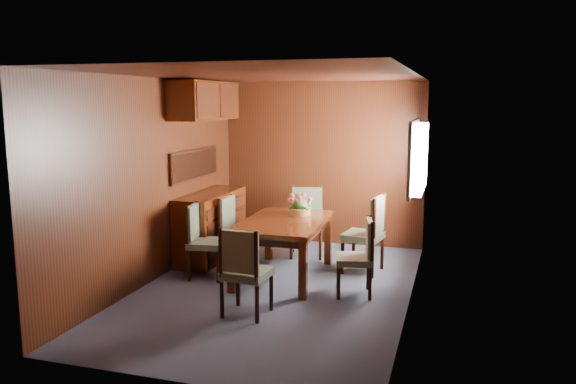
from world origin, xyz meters
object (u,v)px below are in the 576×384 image
(chair_head, at_px, (244,267))
(flower_centerpiece, at_px, (300,204))
(chair_left_near, at_px, (202,237))
(dining_table, at_px, (284,228))
(chair_right_near, at_px, (360,252))
(sideboard, at_px, (211,225))

(chair_head, xyz_separation_m, flower_centerpiece, (0.10, 1.71, 0.34))
(chair_left_near, relative_size, flower_centerpiece, 3.15)
(chair_left_near, xyz_separation_m, flower_centerpiece, (1.04, 0.67, 0.34))
(dining_table, xyz_separation_m, chair_right_near, (0.99, -0.35, -0.13))
(chair_left_near, distance_m, chair_head, 1.40)
(sideboard, distance_m, dining_table, 1.33)
(dining_table, bearing_deg, chair_right_near, -21.17)
(chair_head, height_order, flower_centerpiece, flower_centerpiece)
(sideboard, relative_size, chair_head, 1.52)
(flower_centerpiece, bearing_deg, chair_head, -93.23)
(chair_left_near, height_order, chair_right_near, chair_left_near)
(dining_table, height_order, flower_centerpiece, flower_centerpiece)
(dining_table, relative_size, flower_centerpiece, 5.29)
(chair_left_near, height_order, flower_centerpiece, flower_centerpiece)
(flower_centerpiece, bearing_deg, chair_left_near, -147.19)
(sideboard, distance_m, chair_left_near, 0.87)
(dining_table, bearing_deg, chair_head, -91.64)
(chair_head, distance_m, flower_centerpiece, 1.75)
(sideboard, height_order, dining_table, sideboard)
(chair_left_near, xyz_separation_m, chair_right_near, (1.94, -0.06, -0.03))
(sideboard, xyz_separation_m, chair_right_near, (2.20, -0.89, 0.03))
(chair_head, bearing_deg, chair_left_near, 136.39)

